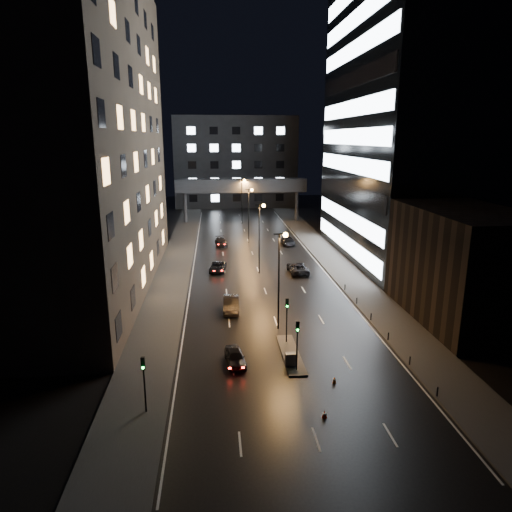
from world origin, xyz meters
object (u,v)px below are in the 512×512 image
at_px(utility_cabinet, 290,359).
at_px(car_away_b, 231,304).
at_px(car_away_a, 235,357).
at_px(car_toward_a, 298,268).
at_px(car_toward_b, 287,240).
at_px(car_away_d, 221,242).
at_px(car_away_c, 218,267).

bearing_deg(utility_cabinet, car_away_b, 109.12).
height_order(car_away_a, car_away_b, car_away_b).
xyz_separation_m(car_away_b, car_toward_a, (10.27, 14.27, -0.06)).
relative_size(car_away_a, car_toward_b, 0.73).
bearing_deg(car_away_d, car_away_c, -97.66).
distance_m(car_away_a, car_away_d, 45.27).
relative_size(car_away_b, utility_cabinet, 4.34).
bearing_deg(car_away_d, car_away_b, -94.01).
relative_size(car_toward_b, utility_cabinet, 4.60).
distance_m(car_away_b, car_toward_b, 34.55).
bearing_deg(car_toward_b, car_away_b, 64.33).
height_order(car_away_d, car_toward_b, car_toward_b).
distance_m(car_away_a, car_toward_a, 28.77).
bearing_deg(car_away_a, car_away_c, 85.02).
height_order(car_toward_a, car_toward_b, car_toward_b).
xyz_separation_m(car_toward_b, utility_cabinet, (-7.00, -46.15, -0.04)).
distance_m(car_away_b, car_toward_a, 17.58).
bearing_deg(car_away_c, car_away_a, -80.07).
relative_size(car_away_a, car_away_c, 0.80).
bearing_deg(utility_cabinet, car_away_c, 101.81).
relative_size(car_toward_a, utility_cabinet, 4.78).
distance_m(car_toward_b, utility_cabinet, 46.68).
relative_size(car_away_b, car_away_c, 1.04).
bearing_deg(car_away_a, car_toward_b, 68.09).
height_order(car_away_a, car_away_c, car_away_c).
xyz_separation_m(car_away_c, car_toward_b, (12.89, 16.46, 0.10)).
xyz_separation_m(car_away_a, car_away_d, (-0.42, 45.27, 0.04)).
relative_size(car_away_c, car_toward_a, 0.87).
bearing_deg(car_toward_a, car_away_d, -61.29).
xyz_separation_m(car_away_d, car_toward_b, (12.11, -0.16, 0.07)).
relative_size(car_away_d, utility_cabinet, 4.18).
height_order(car_away_b, car_toward_a, car_away_b).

